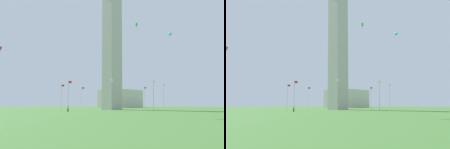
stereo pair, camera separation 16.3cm
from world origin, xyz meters
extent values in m
plane|color=#3D6B2D|center=(0.00, 0.00, 0.00)|extent=(260.00, 260.00, 0.00)
cube|color=#B7B2A8|center=(0.00, 0.00, 19.67)|extent=(4.92, 4.92, 39.34)
cylinder|color=silver|center=(17.24, 0.00, 4.32)|extent=(0.14, 0.14, 8.63)
cube|color=red|center=(17.79, 0.00, 8.18)|extent=(1.00, 0.03, 0.64)
cylinder|color=silver|center=(12.19, 12.19, 4.32)|extent=(0.14, 0.14, 8.63)
cube|color=#1E2D99|center=(12.74, 12.19, 8.18)|extent=(1.00, 0.03, 0.64)
cylinder|color=silver|center=(0.00, 17.24, 4.32)|extent=(0.14, 0.14, 8.63)
cube|color=red|center=(0.55, 17.24, 8.18)|extent=(1.00, 0.03, 0.64)
cylinder|color=silver|center=(-12.19, 12.19, 4.32)|extent=(0.14, 0.14, 8.63)
cube|color=red|center=(-11.64, 12.19, 8.18)|extent=(1.00, 0.03, 0.64)
cylinder|color=silver|center=(-17.24, 0.00, 4.32)|extent=(0.14, 0.14, 8.63)
cube|color=red|center=(-16.69, 0.00, 8.18)|extent=(1.00, 0.03, 0.64)
cylinder|color=silver|center=(-12.19, -12.19, 4.32)|extent=(0.14, 0.14, 8.63)
cube|color=white|center=(-11.64, -12.19, 8.18)|extent=(1.00, 0.03, 0.64)
cylinder|color=silver|center=(0.00, -17.24, 4.32)|extent=(0.14, 0.14, 8.63)
cube|color=white|center=(0.55, -17.24, 8.18)|extent=(1.00, 0.03, 0.64)
cylinder|color=silver|center=(12.19, -12.19, 4.32)|extent=(0.14, 0.14, 8.63)
cube|color=white|center=(12.74, -12.19, 8.18)|extent=(1.00, 0.03, 0.64)
cylinder|color=#2D2D38|center=(-23.31, -9.55, 0.40)|extent=(0.29, 0.29, 0.80)
cylinder|color=yellow|center=(-23.31, -9.55, 1.12)|extent=(0.32, 0.32, 0.64)
sphere|color=tan|center=(-23.31, -9.55, 1.56)|extent=(0.24, 0.24, 0.24)
cube|color=red|center=(-34.97, 4.63, 15.99)|extent=(1.02, 0.86, 1.08)
cylinder|color=maroon|center=(-34.97, 4.63, 15.14)|extent=(0.04, 0.04, 1.26)
cone|color=#33C6D1|center=(2.85, -21.25, 21.91)|extent=(1.35, 1.20, 1.19)
cylinder|color=teal|center=(2.85, -21.25, 21.17)|extent=(0.04, 0.04, 1.12)
cube|color=green|center=(-6.32, -16.74, 23.75)|extent=(0.92, 0.80, 0.97)
cylinder|color=#208035|center=(-6.32, -16.74, 22.99)|extent=(0.04, 0.04, 1.14)
cube|color=beige|center=(45.30, 41.15, 5.17)|extent=(20.88, 17.43, 10.33)
camera|label=1|loc=(-54.24, -57.98, 1.63)|focal=37.71mm
camera|label=2|loc=(-54.13, -58.09, 1.63)|focal=37.71mm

